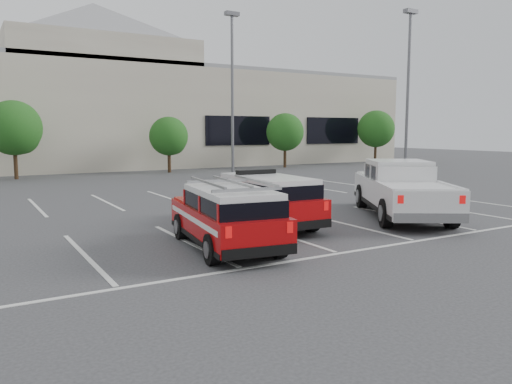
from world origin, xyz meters
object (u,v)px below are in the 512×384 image
convention_building (71,110)px  tree_mid_left (15,130)px  tree_mid_right (170,138)px  light_pole_right (408,95)px  white_pickup (401,195)px  tree_far_right (376,130)px  tree_right (286,133)px  light_pole_mid (232,95)px  fire_chief_suv (262,203)px  ladder_suv (227,221)px

convention_building → tree_mid_left: 11.19m
tree_mid_right → light_pole_right: light_pole_right is taller
tree_mid_right → white_pickup: 21.91m
tree_mid_right → tree_far_right: bearing=0.0°
tree_right → light_pole_right: bearing=-85.7°
convention_building → light_pole_mid: 17.27m
tree_far_right → light_pole_mid: light_pole_mid is taller
light_pole_mid → tree_right: bearing=36.8°
tree_mid_left → fire_chief_suv: 21.61m
tree_right → ladder_suv: size_ratio=0.93×
light_pole_right → tree_right: bearing=94.3°
tree_far_right → ladder_suv: tree_far_right is taller
light_pole_right → light_pole_mid: bearing=146.3°
light_pole_mid → tree_mid_right: bearing=107.5°
light_pole_right → convention_building: bearing=125.9°
fire_chief_suv → tree_right: bearing=57.1°
convention_building → tree_far_right: (24.91, -9.82, -1.68)m
convention_building → fire_chief_suv: bearing=-89.9°
tree_far_right → ladder_suv: bearing=-139.8°
tree_mid_right → tree_mid_left: bearing=180.0°
tree_right → light_pole_mid: 10.38m
tree_mid_right → light_pole_mid: (1.91, -6.05, 2.68)m
light_pole_mid → tree_mid_left: bearing=153.1°
fire_chief_suv → tree_far_right: bearing=42.5°
convention_building → light_pole_right: bearing=-54.1°
tree_mid_right → light_pole_mid: 6.88m
ladder_suv → tree_right: bearing=61.4°
fire_chief_suv → ladder_suv: 3.21m
fire_chief_suv → white_pickup: size_ratio=0.77×
tree_far_right → white_pickup: (-19.78, -21.84, -2.27)m
convention_building → white_pickup: convention_building is taller
light_pole_mid → fire_chief_suv: size_ratio=2.03×
light_pole_right → white_pickup: size_ratio=1.57×
light_pole_mid → white_pickup: (-1.69, -15.79, -4.41)m
tree_mid_right → light_pole_right: bearing=-47.8°
convention_building → ladder_suv: convention_building is taller
tree_far_right → white_pickup: tree_far_right is taller
convention_building → tree_right: size_ratio=13.58×
tree_right → light_pole_right: 12.32m
tree_mid_left → white_pickup: 24.22m
tree_mid_right → light_pole_right: size_ratio=0.39×
light_pole_mid → fire_chief_suv: 16.89m
convention_building → white_pickup: 32.31m
tree_far_right → light_pole_right: size_ratio=0.47×
fire_chief_suv → light_pole_right: bearing=31.7°
light_pole_mid → light_pole_right: size_ratio=1.00×
light_pole_mid → light_pole_right: (9.00, -6.00, 0.00)m
light_pole_right → tree_mid_right: bearing=132.2°
tree_mid_left → tree_far_right: same height
tree_right → tree_far_right: size_ratio=0.91×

